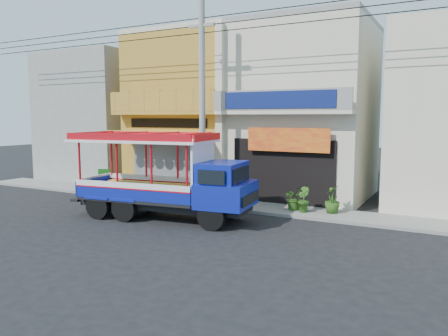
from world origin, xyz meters
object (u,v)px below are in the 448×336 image
object	(u,v)px
utility_pole	(205,88)
potted_plant_c	(332,199)
green_sign	(105,181)
potted_plant_a	(294,198)
potted_plant_b	(303,199)
songthaew_truck	(175,179)

from	to	relation	value
utility_pole	potted_plant_c	distance (m)	6.88
green_sign	potted_plant_a	bearing A→B (deg)	-0.31
utility_pole	potted_plant_a	bearing A→B (deg)	10.47
potted_plant_b	potted_plant_c	size ratio (longest dim) A/B	0.92
songthaew_truck	potted_plant_b	xyz separation A→B (m)	(3.94, 3.08, -0.95)
songthaew_truck	potted_plant_a	xyz separation A→B (m)	(3.51, 3.30, -0.97)
green_sign	potted_plant_b	distance (m)	10.65
potted_plant_a	green_sign	bearing A→B (deg)	127.87
potted_plant_c	potted_plant_b	bearing A→B (deg)	-69.61
potted_plant_a	potted_plant_b	bearing A→B (deg)	-79.23
potted_plant_b	potted_plant_a	bearing A→B (deg)	25.96
potted_plant_a	potted_plant_c	distance (m)	1.51
potted_plant_b	potted_plant_c	distance (m)	1.13
songthaew_truck	potted_plant_b	world-z (taller)	songthaew_truck
songthaew_truck	utility_pole	bearing A→B (deg)	95.08
potted_plant_a	songthaew_truck	bearing A→B (deg)	171.41
songthaew_truck	potted_plant_c	xyz separation A→B (m)	(5.01, 3.43, -0.91)
utility_pole	potted_plant_b	bearing A→B (deg)	6.41
potted_plant_b	songthaew_truck	bearing A→B (deg)	91.35
utility_pole	green_sign	size ratio (longest dim) A/B	26.17
potted_plant_a	potted_plant_c	xyz separation A→B (m)	(1.50, 0.13, 0.06)
green_sign	potted_plant_a	size ratio (longest dim) A/B	1.12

